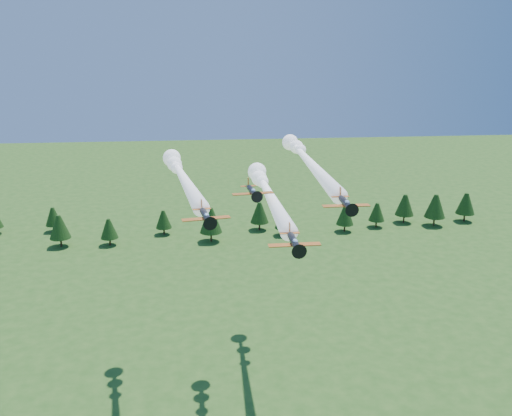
{
  "coord_description": "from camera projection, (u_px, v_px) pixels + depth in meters",
  "views": [
    {
      "loc": [
        -10.22,
        -79.16,
        66.44
      ],
      "look_at": [
        -2.45,
        0.0,
        42.42
      ],
      "focal_mm": 40.0,
      "sensor_mm": 36.0,
      "label": 1
    }
  ],
  "objects": [
    {
      "name": "plane_right",
      "position": [
        307.0,
        159.0,
        113.87
      ],
      "size": [
        7.0,
        56.6,
        3.7
      ],
      "rotation": [
        0.0,
        0.0,
        0.0
      ],
      "color": "black",
      "rests_on": "ground"
    },
    {
      "name": "plane_slot",
      "position": [
        252.0,
        191.0,
        91.17
      ],
      "size": [
        6.71,
        7.29,
        2.35
      ],
      "rotation": [
        0.0,
        0.0,
        0.12
      ],
      "color": "black",
      "rests_on": "ground"
    },
    {
      "name": "treeline",
      "position": [
        271.0,
        214.0,
        199.76
      ],
      "size": [
        176.09,
        22.0,
        11.77
      ],
      "color": "#382314",
      "rests_on": "ground"
    },
    {
      "name": "plane_left",
      "position": [
        181.0,
        175.0,
        105.48
      ],
      "size": [
        11.93,
        46.24,
        3.7
      ],
      "rotation": [
        0.0,
        0.0,
        0.16
      ],
      "color": "black",
      "rests_on": "ground"
    },
    {
      "name": "plane_lead",
      "position": [
        268.0,
        191.0,
        100.71
      ],
      "size": [
        7.07,
        46.46,
        3.7
      ],
      "rotation": [
        0.0,
        0.0,
        0.02
      ],
      "color": "black",
      "rests_on": "ground"
    }
  ]
}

